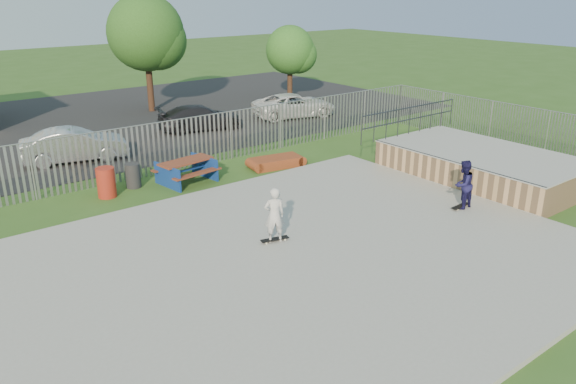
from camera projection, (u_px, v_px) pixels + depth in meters
ground at (301, 261)px, 14.78m from camera, size 120.00×120.00×0.00m
concrete_slab at (301, 258)px, 14.75m from camera, size 15.00×12.00×0.15m
quarter_pipe at (481, 165)px, 20.84m from camera, size 5.50×7.05×2.19m
fence at (236, 174)px, 18.40m from camera, size 26.04×16.02×2.00m
picnic_table at (186, 171)px, 20.54m from camera, size 2.20×1.89×0.84m
funbox at (276, 162)px, 22.38m from camera, size 2.06×1.28×0.38m
trash_bin_red at (106, 182)px, 19.08m from camera, size 0.62×0.62×1.04m
trash_bin_grey at (133, 175)px, 20.02m from camera, size 0.53×0.53×0.88m
parking_lot at (67, 126)px, 28.81m from camera, size 40.00×18.00×0.02m
car_silver at (75, 145)px, 22.85m from camera, size 4.38×2.43×1.37m
car_dark at (200, 118)px, 27.92m from camera, size 4.51×2.67×1.22m
car_white at (295, 105)px, 30.65m from camera, size 4.96×3.18×1.27m
tree_mid at (146, 33)px, 30.86m from camera, size 4.20×4.20×6.48m
tree_right at (290, 50)px, 34.47m from camera, size 2.97×2.97×4.58m
skateboard_a at (461, 207)px, 17.89m from camera, size 0.81×0.24×0.08m
skateboard_b at (275, 240)px, 15.56m from camera, size 0.82×0.38×0.08m
skater_navy at (463, 184)px, 17.63m from camera, size 0.79×0.63×1.58m
skater_white at (274, 215)px, 15.30m from camera, size 0.68×0.58×1.58m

